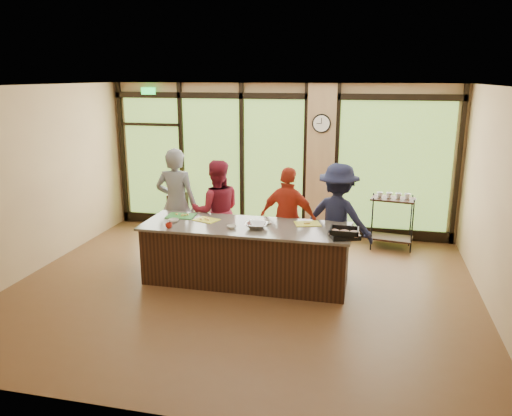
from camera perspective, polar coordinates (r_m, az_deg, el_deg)
The scene contains 25 objects.
floor at distance 7.69m, azimuth -1.66°, elevation -9.19°, with size 7.00×7.00×0.00m, color brown.
ceiling at distance 7.02m, azimuth -1.85°, elevation 13.77°, with size 7.00×7.00×0.00m, color white.
back_wall at distance 10.08m, azimuth 2.59°, elevation 5.55°, with size 7.00×7.00×0.00m, color tan.
left_wall at distance 8.76m, azimuth -24.52°, elevation 2.77°, with size 6.00×6.00×0.00m, color tan.
right_wall at distance 7.19m, azimuth 26.36°, elevation 0.15°, with size 6.00×6.00×0.00m, color tan.
window_wall at distance 10.03m, azimuth 3.46°, elevation 4.88°, with size 6.90×0.12×3.00m.
island_base at distance 7.79m, azimuth -1.13°, elevation -5.36°, with size 3.10×1.00×0.88m, color black.
countertop at distance 7.64m, azimuth -1.15°, elevation -2.12°, with size 3.20×1.10×0.04m, color #6C6359.
wall_clock at distance 9.74m, azimuth 7.49°, elevation 9.56°, with size 0.36×0.04×0.36m.
cook_left at distance 8.79m, azimuth -9.09°, elevation 0.49°, with size 0.71×0.47×1.95m, color slate.
cook_midleft at distance 8.58m, azimuth -4.50°, elevation -0.36°, with size 0.86×0.67×1.77m, color maroon.
cook_midright at distance 8.18m, azimuth 3.72°, elevation -1.29°, with size 1.01×0.42×1.72m, color #B02F1B.
cook_right at distance 8.12m, azimuth 9.33°, elevation -1.27°, with size 1.17×0.67×1.80m, color #181B35.
roasting_pan at distance 7.15m, azimuth 10.05°, elevation -3.10°, with size 0.40×0.31×0.07m, color black.
mixing_bowl at distance 7.48m, azimuth 0.05°, elevation -2.03°, with size 0.33×0.33×0.08m, color silver.
cutting_board_left at distance 8.20m, azimuth -8.58°, elevation -0.90°, with size 0.45×0.33×0.01m, color #2F8231.
cutting_board_center at distance 7.93m, azimuth -5.66°, elevation -1.36°, with size 0.36×0.27×0.01m, color gold.
cutting_board_right at distance 7.73m, azimuth 5.90°, elevation -1.80°, with size 0.38×0.29×0.01m, color gold.
prep_bowl_near at distance 7.89m, azimuth -9.40°, elevation -1.44°, with size 0.16×0.16×0.05m, color silver.
prep_bowl_mid at distance 7.49m, azimuth -2.80°, elevation -2.16°, with size 0.14×0.14×0.05m, color silver.
prep_bowl_far at distance 7.70m, azimuth 1.31°, elevation -1.72°, with size 0.12×0.12×0.03m, color silver.
red_ramekin at distance 7.59m, azimuth -9.93°, elevation -1.99°, with size 0.10×0.10×0.08m, color #A81E10.
flower_stand at distance 10.66m, azimuth -8.89°, elevation -0.32°, with size 0.37×0.37×0.74m, color black.
flower_vase at distance 10.54m, azimuth -9.00°, elevation 2.33°, with size 0.26×0.26×0.28m, color olive.
bar_cart at distance 9.56m, azimuth 15.29°, elevation -0.79°, with size 0.84×0.56×1.06m.
Camera 1 is at (1.79, -6.78, 3.14)m, focal length 35.00 mm.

